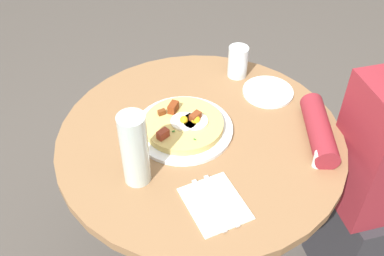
# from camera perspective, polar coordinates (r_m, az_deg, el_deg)

# --- Properties ---
(dining_table) EXTENTS (0.86, 0.86, 0.72)m
(dining_table) POSITION_cam_1_polar(r_m,az_deg,el_deg) (1.46, 1.02, -5.80)
(dining_table) COLOR olive
(dining_table) RESTS_ON ground_plane
(pizza_plate) EXTENTS (0.30, 0.30, 0.01)m
(pizza_plate) POSITION_cam_1_polar(r_m,az_deg,el_deg) (1.35, -1.09, -0.10)
(pizza_plate) COLOR white
(pizza_plate) RESTS_ON dining_table
(breakfast_pizza) EXTENTS (0.24, 0.24, 0.05)m
(breakfast_pizza) POSITION_cam_1_polar(r_m,az_deg,el_deg) (1.33, -1.08, 0.51)
(breakfast_pizza) COLOR tan
(breakfast_pizza) RESTS_ON pizza_plate
(bread_plate) EXTENTS (0.17, 0.17, 0.01)m
(bread_plate) POSITION_cam_1_polar(r_m,az_deg,el_deg) (1.51, 9.68, 4.58)
(bread_plate) COLOR white
(bread_plate) RESTS_ON dining_table
(napkin) EXTENTS (0.17, 0.19, 0.00)m
(napkin) POSITION_cam_1_polar(r_m,az_deg,el_deg) (1.16, 2.94, -9.61)
(napkin) COLOR white
(napkin) RESTS_ON dining_table
(fork) EXTENTS (0.04, 0.18, 0.00)m
(fork) POSITION_cam_1_polar(r_m,az_deg,el_deg) (1.15, 2.14, -9.78)
(fork) COLOR silver
(fork) RESTS_ON napkin
(knife) EXTENTS (0.04, 0.18, 0.00)m
(knife) POSITION_cam_1_polar(r_m,az_deg,el_deg) (1.16, 3.74, -9.17)
(knife) COLOR silver
(knife) RESTS_ON napkin
(water_glass) EXTENTS (0.07, 0.07, 0.11)m
(water_glass) POSITION_cam_1_polar(r_m,az_deg,el_deg) (1.55, 5.88, 8.43)
(water_glass) COLOR silver
(water_glass) RESTS_ON dining_table
(water_bottle) EXTENTS (0.07, 0.07, 0.22)m
(water_bottle) POSITION_cam_1_polar(r_m,az_deg,el_deg) (1.15, -7.35, -2.74)
(water_bottle) COLOR silver
(water_bottle) RESTS_ON dining_table
(salt_shaker) EXTENTS (0.03, 0.03, 0.05)m
(salt_shaker) POSITION_cam_1_polar(r_m,az_deg,el_deg) (1.28, 15.81, -3.89)
(salt_shaker) COLOR white
(salt_shaker) RESTS_ON dining_table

